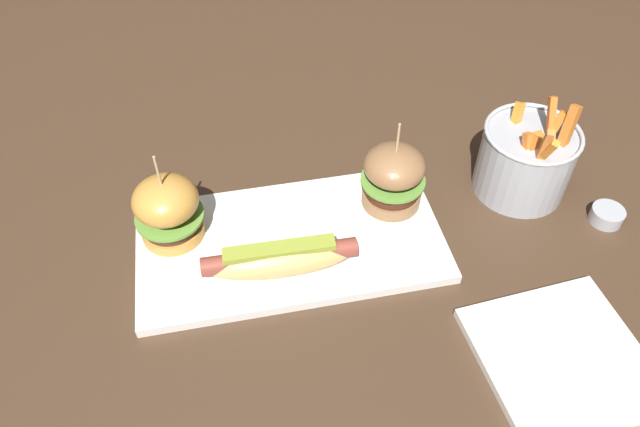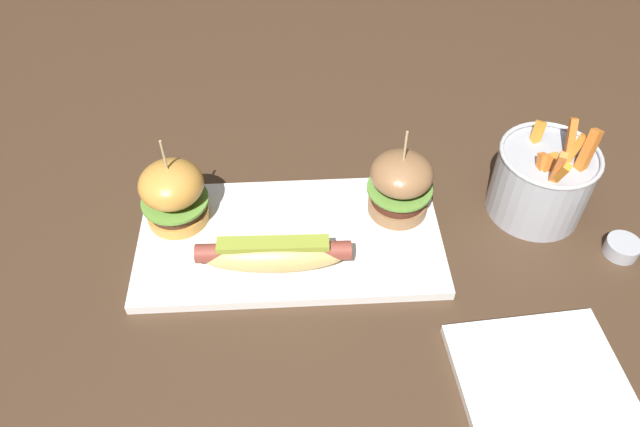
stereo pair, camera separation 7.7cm
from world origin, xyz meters
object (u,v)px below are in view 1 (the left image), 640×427
(slider_right, at_px, (393,177))
(fries_bucket, at_px, (526,160))
(platter_main, at_px, (290,242))
(sauce_ramekin, at_px, (607,215))
(hot_dog, at_px, (280,258))
(slider_left, at_px, (168,209))
(side_plate, at_px, (563,359))

(slider_right, distance_m, fries_bucket, 0.19)
(platter_main, relative_size, sauce_ramekin, 8.99)
(hot_dog, bearing_deg, platter_main, 67.28)
(platter_main, bearing_deg, slider_right, 15.16)
(sauce_ramekin, bearing_deg, slider_right, 163.97)
(platter_main, bearing_deg, sauce_ramekin, -5.50)
(hot_dog, distance_m, slider_right, 0.19)
(hot_dog, xyz_separation_m, slider_left, (-0.13, 0.09, 0.02))
(slider_left, height_order, slider_right, same)
(side_plate, bearing_deg, hot_dog, 147.95)
(fries_bucket, xyz_separation_m, side_plate, (-0.07, -0.28, -0.05))
(fries_bucket, height_order, side_plate, fries_bucket)
(hot_dog, bearing_deg, sauce_ramekin, 0.83)
(hot_dog, height_order, slider_left, slider_left)
(fries_bucket, bearing_deg, platter_main, -172.65)
(slider_left, distance_m, slider_right, 0.30)
(slider_right, xyz_separation_m, sauce_ramekin, (0.28, -0.08, -0.05))
(fries_bucket, bearing_deg, side_plate, -104.00)
(slider_right, height_order, fries_bucket, same)
(platter_main, xyz_separation_m, fries_bucket, (0.34, 0.04, 0.05))
(slider_left, height_order, side_plate, slider_left)
(slider_left, distance_m, fries_bucket, 0.49)
(platter_main, xyz_separation_m, side_plate, (0.27, -0.23, -0.00))
(hot_dog, xyz_separation_m, slider_right, (0.17, 0.09, 0.02))
(slider_left, bearing_deg, side_plate, -32.78)
(slider_left, height_order, sauce_ramekin, slider_left)
(platter_main, relative_size, side_plate, 2.18)
(side_plate, bearing_deg, sauce_ramekin, 49.79)
(slider_left, bearing_deg, sauce_ramekin, -7.99)
(platter_main, bearing_deg, hot_dog, -112.72)
(slider_right, height_order, side_plate, slider_right)
(hot_dog, distance_m, slider_left, 0.16)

